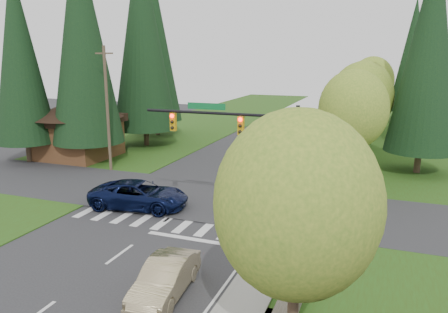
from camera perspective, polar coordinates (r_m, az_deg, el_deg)
The scene contains 34 objects.
ground at distance 22.60m, azimuth -12.02°, elevation -11.34°, with size 120.00×120.00×0.00m, color #28282B.
grass_east at distance 38.36m, azimuth 22.34°, elevation -1.83°, with size 14.00×110.00×0.06m, color #2D4713.
grass_west at distance 45.43m, azimuth -12.42°, elevation 1.05°, with size 14.00×110.00×0.06m, color #2D4713.
cross_street at distance 29.16m, azimuth -3.57°, elevation -5.42°, with size 120.00×8.00×0.10m, color #28282B.
sidewalk_east at distance 40.52m, azimuth 13.66°, elevation -0.40°, with size 1.80×80.00×0.13m, color gray.
curb_east at distance 40.62m, azimuth 12.47°, elevation -0.31°, with size 0.20×80.00×0.13m, color gray.
stone_wall_south at distance 16.98m, azimuth 8.51°, elevation -18.60°, with size 0.70×14.00×0.70m, color #4C4438.
stone_wall_north at distance 48.12m, azimuth 16.89°, elevation 1.84°, with size 0.70×40.00×0.70m, color #4C4438.
traffic_signal at distance 23.21m, azimuth 2.61°, elevation 2.51°, with size 8.70×0.37×6.80m.
brown_building at distance 42.08m, azimuth -18.61°, elevation 4.04°, with size 8.40×8.40×5.40m.
utility_pole at distance 36.14m, azimuth -15.00°, elevation 6.11°, with size 1.60×0.24×10.00m.
decid_tree_0 at distance 31.50m, azimuth 16.53°, elevation 5.90°, with size 4.80×4.80×8.37m.
decid_tree_1 at distance 38.42m, azimuth 17.51°, elevation 7.33°, with size 5.20×5.20×8.80m.
decid_tree_2 at distance 45.39m, azimuth 17.80°, elevation 8.26°, with size 5.00×5.00×8.82m.
decid_tree_3 at distance 52.38m, azimuth 18.32°, elevation 8.49°, with size 5.00×5.00×8.55m.
decid_tree_4 at distance 59.33m, azimuth 18.77°, elevation 9.30°, with size 5.40×5.40×9.18m.
decid_tree_5 at distance 66.36m, azimuth 18.80°, elevation 9.16°, with size 4.80×4.80×8.30m.
decid_tree_6 at distance 73.32m, azimuth 19.11°, elevation 9.70°, with size 5.20×5.20×8.86m.
decid_tree_south at distance 12.07m, azimuth 9.52°, elevation -6.25°, with size 4.60×4.60×7.92m.
conifer_w_a at distance 39.64m, azimuth -18.04°, elevation 14.69°, with size 6.12×6.12×19.80m.
conifer_w_b at distance 44.61m, azimuth -17.80°, elevation 13.16°, with size 5.44×5.44×17.80m.
conifer_w_c at distance 45.71m, azimuth -10.63°, elevation 15.42°, with size 6.46×6.46×20.80m.
conifer_w_d at distance 41.44m, azimuth -25.19°, elevation 11.93°, with size 5.10×5.10×16.80m.
conifer_w_e at distance 51.86m, azimuth -9.03°, elevation 14.06°, with size 5.78×5.78×18.80m.
conifer_e_a at distance 37.31m, azimuth 25.23°, elevation 12.71°, with size 5.44×5.44×17.80m.
conifer_e_b at distance 51.37m, azimuth 25.34°, elevation 13.58°, with size 6.12×6.12×19.80m.
conifer_e_c at distance 65.27m, azimuth 23.40°, elevation 12.05°, with size 5.10×5.10×16.80m.
sedan_champagne at distance 17.87m, azimuth -7.70°, elevation -15.48°, with size 1.53×4.38×1.44m, color tan.
suv_navy at distance 27.52m, azimuth -11.01°, elevation -4.94°, with size 2.78×6.04×1.68m, color #0A1133.
parked_car_a at distance 33.98m, azimuth 10.09°, elevation -1.76°, with size 1.57×3.90×1.33m, color #9FA0A4.
parked_car_b at distance 43.55m, azimuth 12.52°, elevation 1.41°, with size 1.90×4.68×1.36m, color slate.
parked_car_c at distance 52.72m, azimuth 13.13°, elevation 3.48°, with size 1.65×4.74×1.56m, color silver.
parked_car_d at distance 57.22m, azimuth 14.56°, elevation 4.13°, with size 1.85×4.60×1.57m, color silver.
parked_car_e at distance 64.51m, azimuth 14.70°, elevation 5.02°, with size 1.98×4.88×1.42m, color #B5B5BB.
Camera 1 is at (11.39, -17.21, 9.21)m, focal length 35.00 mm.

